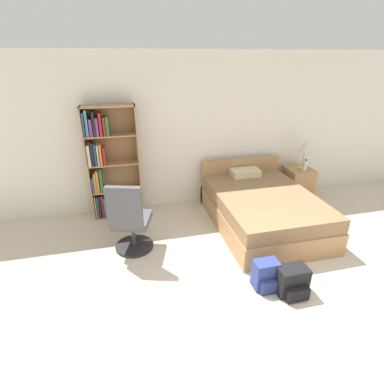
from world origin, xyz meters
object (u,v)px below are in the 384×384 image
(water_bottle, at_px, (305,165))
(backpack_blue, at_px, (266,275))
(bookshelf, at_px, (106,164))
(table_lamp, at_px, (305,147))
(nightstand, at_px, (297,183))
(office_chair, at_px, (130,222))
(backpack_black, at_px, (292,282))
(bed, at_px, (261,208))

(water_bottle, distance_m, backpack_blue, 2.69)
(bookshelf, distance_m, backpack_blue, 2.95)
(table_lamp, xyz_separation_m, water_bottle, (-0.02, -0.12, -0.30))
(water_bottle, xyz_separation_m, backpack_blue, (-1.71, -2.00, -0.53))
(nightstand, distance_m, water_bottle, 0.42)
(office_chair, xyz_separation_m, backpack_blue, (1.48, -1.09, -0.31))
(water_bottle, bearing_deg, bookshelf, 175.95)
(nightstand, xyz_separation_m, backpack_black, (-1.44, -2.28, -0.13))
(bookshelf, height_order, backpack_blue, bookshelf)
(nightstand, bearing_deg, backpack_black, -122.29)
(backpack_blue, bearing_deg, backpack_black, -33.26)
(bookshelf, distance_m, office_chair, 1.27)
(office_chair, distance_m, nightstand, 3.33)
(backpack_blue, bearing_deg, office_chair, 143.53)
(office_chair, bearing_deg, table_lamp, 17.82)
(bookshelf, bearing_deg, bed, -20.33)
(water_bottle, bearing_deg, office_chair, -164.02)
(office_chair, height_order, nightstand, office_chair)
(office_chair, relative_size, table_lamp, 2.02)
(backpack_black, bearing_deg, backpack_blue, 146.74)
(office_chair, bearing_deg, nightstand, 18.02)
(office_chair, relative_size, backpack_blue, 3.01)
(bed, relative_size, office_chair, 1.94)
(bed, xyz_separation_m, table_lamp, (1.14, 0.74, 0.71))
(nightstand, bearing_deg, backpack_blue, -128.57)
(office_chair, distance_m, backpack_blue, 1.86)
(bookshelf, xyz_separation_m, water_bottle, (3.46, -0.24, -0.23))
(backpack_blue, bearing_deg, water_bottle, 49.48)
(nightstand, relative_size, backpack_blue, 1.68)
(bookshelf, xyz_separation_m, table_lamp, (3.48, -0.13, 0.07))
(office_chair, bearing_deg, bookshelf, 103.29)
(water_bottle, height_order, backpack_black, water_bottle)
(bookshelf, bearing_deg, backpack_black, -50.37)
(nightstand, distance_m, backpack_blue, 2.72)
(bed, distance_m, table_lamp, 1.54)
(backpack_black, xyz_separation_m, backpack_blue, (-0.25, 0.16, 0.01))
(backpack_blue, bearing_deg, nightstand, 51.43)
(bookshelf, relative_size, backpack_black, 5.34)
(nightstand, xyz_separation_m, water_bottle, (0.02, -0.12, 0.40))
(bookshelf, bearing_deg, office_chair, -76.71)
(office_chair, height_order, water_bottle, office_chair)
(office_chair, distance_m, backpack_black, 2.15)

